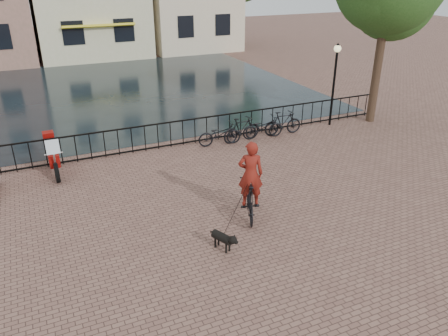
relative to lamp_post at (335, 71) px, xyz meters
name	(u,v)px	position (x,y,z in m)	size (l,w,h in m)	color
ground	(276,262)	(-7.20, -7.60, -2.38)	(100.00, 100.00, 0.00)	brown
canal_water	(120,90)	(-7.20, 9.70, -2.38)	(20.00, 20.00, 0.00)	black
railing	(171,135)	(-7.20, 0.40, -1.87)	(20.00, 0.05, 1.02)	black
lamp_post	(335,71)	(0.00, 0.00, 0.00)	(0.30, 0.30, 3.45)	black
cyclist	(250,184)	(-6.79, -5.44, -1.39)	(1.24, 1.97, 2.61)	black
dog	(222,240)	(-8.14, -6.58, -2.11)	(0.57, 0.84, 0.54)	black
motorcycle	(52,152)	(-11.50, -0.18, -1.62)	(0.55, 2.14, 1.52)	maroon
parked_bike_0	(220,134)	(-5.40, -0.20, -1.93)	(0.60, 1.72, 0.90)	black
parked_bike_1	(242,129)	(-4.45, -0.20, -1.88)	(0.47, 1.66, 1.00)	black
parked_bike_2	(263,127)	(-3.50, -0.20, -1.93)	(0.60, 1.72, 0.90)	black
parked_bike_3	(283,123)	(-2.55, -0.20, -1.88)	(0.47, 1.66, 1.00)	black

